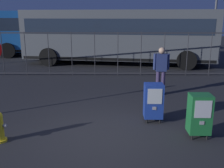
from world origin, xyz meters
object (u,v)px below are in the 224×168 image
at_px(newspaper_box_primary, 200,114).
at_px(bus_far, 65,30).
at_px(pedestrian, 161,68).
at_px(bus_near, 118,34).
at_px(newspaper_box_secondary, 153,101).

distance_m(newspaper_box_primary, bus_far, 14.21).
bearing_deg(pedestrian, bus_far, 117.45).
bearing_deg(newspaper_box_primary, bus_near, 100.32).
bearing_deg(bus_near, newspaper_box_primary, -71.54).
bearing_deg(newspaper_box_secondary, bus_far, 110.21).
xyz_separation_m(bus_near, bus_far, (-3.68, 3.73, 0.00)).
height_order(newspaper_box_primary, bus_near, bus_near).
bearing_deg(bus_near, bus_far, 142.81).
xyz_separation_m(newspaper_box_secondary, pedestrian, (0.60, 2.39, 0.38)).
relative_size(pedestrian, bus_far, 0.16).
height_order(newspaper_box_primary, newspaper_box_secondary, same).
distance_m(newspaper_box_secondary, bus_far, 13.03).
relative_size(bus_near, bus_far, 1.00).
bearing_deg(newspaper_box_primary, newspaper_box_secondary, 134.55).
xyz_separation_m(newspaper_box_primary, newspaper_box_secondary, (-0.91, 0.92, 0.00)).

